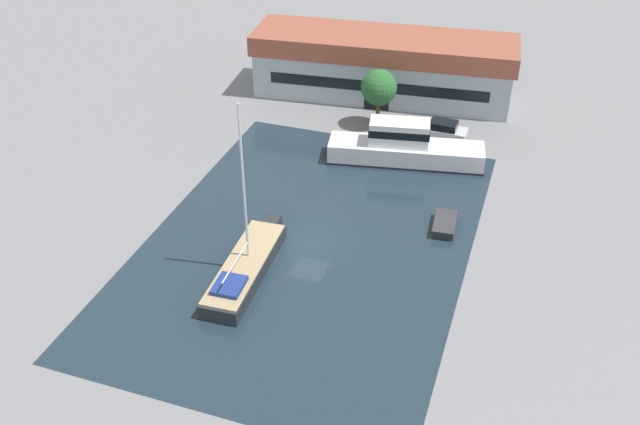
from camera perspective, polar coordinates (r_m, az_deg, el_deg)
ground_plane at (r=51.29m, az=-0.89°, el=-2.39°), size 440.00×440.00×0.00m
water_canal at (r=51.29m, az=-0.89°, el=-2.38°), size 22.45×32.92×0.01m
warehouse_building at (r=72.07m, az=5.08°, el=11.63°), size 26.16×9.82×6.21m
quay_tree_near_building at (r=65.50m, az=4.73°, el=9.93°), size 3.29×3.29×5.49m
parked_car at (r=65.32m, az=9.71°, el=6.55°), size 4.64×2.04×1.65m
sailboat_moored at (r=48.30m, az=-5.95°, el=-4.29°), size 3.12×11.19×12.38m
motor_cruiser at (r=60.75m, az=6.73°, el=5.18°), size 13.51×5.47×3.78m
small_dinghy at (r=53.29m, az=9.93°, el=-0.94°), size 1.86×3.31×0.69m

